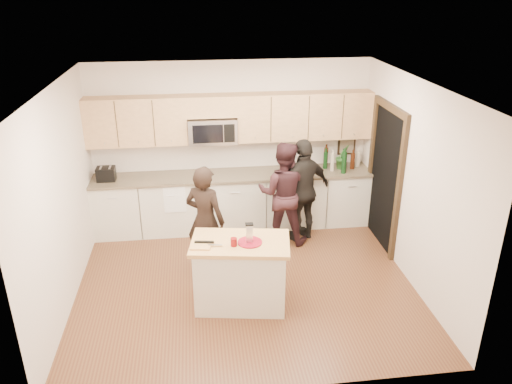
{
  "coord_description": "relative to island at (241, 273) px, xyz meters",
  "views": [
    {
      "loc": [
        -0.59,
        -5.81,
        3.85
      ],
      "look_at": [
        0.2,
        0.35,
        1.18
      ],
      "focal_mm": 35.0,
      "sensor_mm": 36.0,
      "label": 1
    }
  ],
  "objects": [
    {
      "name": "doorway",
      "position": [
        2.33,
        1.39,
        0.7
      ],
      "size": [
        0.06,
        1.25,
        2.2
      ],
      "color": "black",
      "rests_on": "ground"
    },
    {
      "name": "tongs",
      "position": [
        -0.44,
        -0.01,
        0.48
      ],
      "size": [
        0.24,
        0.07,
        0.02
      ],
      "primitive_type": "cube",
      "rotation": [
        0.0,
        0.0,
        -0.16
      ],
      "color": "black",
      "rests_on": "cutting_board"
    },
    {
      "name": "box_grater",
      "position": [
        0.11,
        -0.04,
        0.58
      ],
      "size": [
        0.09,
        0.07,
        0.24
      ],
      "color": "silver",
      "rests_on": "red_plate"
    },
    {
      "name": "bottle_cluster",
      "position": [
        1.89,
        2.19,
        0.66
      ],
      "size": [
        0.64,
        0.4,
        0.42
      ],
      "color": "black",
      "rests_on": "back_cabinetry"
    },
    {
      "name": "upper_cabinetry",
      "position": [
        0.14,
        2.33,
        1.39
      ],
      "size": [
        4.5,
        0.33,
        0.75
      ],
      "color": "tan",
      "rests_on": "ground"
    },
    {
      "name": "island",
      "position": [
        0.0,
        0.0,
        0.0
      ],
      "size": [
        1.3,
        0.88,
        0.9
      ],
      "rotation": [
        0.0,
        0.0,
        -0.16
      ],
      "color": "beige",
      "rests_on": "ground"
    },
    {
      "name": "red_plate",
      "position": [
        0.11,
        -0.05,
        0.45
      ],
      "size": [
        0.3,
        0.3,
        0.02
      ],
      "primitive_type": "cylinder",
      "color": "maroon",
      "rests_on": "island"
    },
    {
      "name": "dish_towel",
      "position": [
        -0.85,
        1.99,
        0.35
      ],
      "size": [
        0.34,
        0.6,
        0.48
      ],
      "color": "white",
      "rests_on": "ground"
    },
    {
      "name": "back_cabinetry",
      "position": [
        0.1,
        2.18,
        0.02
      ],
      "size": [
        4.5,
        0.66,
        0.94
      ],
      "color": "beige",
      "rests_on": "ground"
    },
    {
      "name": "framed_picture",
      "position": [
        2.05,
        2.48,
        0.83
      ],
      "size": [
        0.3,
        0.03,
        0.38
      ],
      "color": "black",
      "rests_on": "ground"
    },
    {
      "name": "microwave",
      "position": [
        -0.21,
        2.29,
        1.2
      ],
      "size": [
        0.76,
        0.41,
        0.4
      ],
      "color": "silver",
      "rests_on": "ground"
    },
    {
      "name": "woman_center",
      "position": [
        0.81,
        1.59,
        0.36
      ],
      "size": [
        0.94,
        0.82,
        1.63
      ],
      "primitive_type": "imported",
      "rotation": [
        0.0,
        0.0,
        2.85
      ],
      "color": "black",
      "rests_on": "ground"
    },
    {
      "name": "toaster",
      "position": [
        -1.89,
        2.16,
        0.59
      ],
      "size": [
        0.28,
        0.22,
        0.21
      ],
      "color": "black",
      "rests_on": "back_cabinetry"
    },
    {
      "name": "room_shell",
      "position": [
        0.1,
        0.49,
        1.28
      ],
      "size": [
        4.52,
        4.02,
        2.71
      ],
      "color": "beige",
      "rests_on": "ground"
    },
    {
      "name": "drink_glass",
      "position": [
        -0.09,
        -0.1,
        0.5
      ],
      "size": [
        0.08,
        0.08,
        0.1
      ],
      "primitive_type": "cylinder",
      "color": "maroon",
      "rests_on": "island"
    },
    {
      "name": "orchid",
      "position": [
        1.91,
        2.21,
        0.69
      ],
      "size": [
        0.27,
        0.25,
        0.41
      ],
      "primitive_type": "imported",
      "rotation": [
        0.0,
        0.0,
        0.32
      ],
      "color": "#336D2B",
      "rests_on": "back_cabinetry"
    },
    {
      "name": "knife",
      "position": [
        -0.31,
        -0.08,
        0.47
      ],
      "size": [
        0.18,
        0.05,
        0.01
      ],
      "primitive_type": "cube",
      "rotation": [
        0.0,
        0.0,
        -0.16
      ],
      "color": "silver",
      "rests_on": "cutting_board"
    },
    {
      "name": "floor",
      "position": [
        0.1,
        0.49,
        -0.45
      ],
      "size": [
        4.5,
        4.5,
        0.0
      ],
      "primitive_type": "plane",
      "color": "brown",
      "rests_on": "ground"
    },
    {
      "name": "woman_left",
      "position": [
        -0.4,
        0.85,
        0.34
      ],
      "size": [
        0.69,
        0.62,
        1.58
      ],
      "primitive_type": "imported",
      "rotation": [
        0.0,
        0.0,
        2.62
      ],
      "color": "black",
      "rests_on": "ground"
    },
    {
      "name": "woman_right",
      "position": [
        1.14,
        1.62,
        0.37
      ],
      "size": [
        1.05,
        0.8,
        1.65
      ],
      "primitive_type": "imported",
      "rotation": [
        0.0,
        0.0,
        3.62
      ],
      "color": "black",
      "rests_on": "ground"
    },
    {
      "name": "cutting_board",
      "position": [
        -0.48,
        -0.07,
        0.46
      ],
      "size": [
        0.27,
        0.23,
        0.02
      ],
      "primitive_type": "cube",
      "rotation": [
        0.0,
        0.0,
        -0.16
      ],
      "color": "tan",
      "rests_on": "island"
    }
  ]
}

